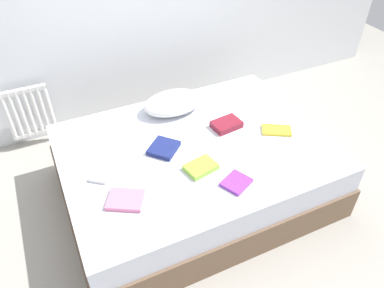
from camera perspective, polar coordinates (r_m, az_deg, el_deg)
ground_plane at (r=3.14m, az=0.39°, el=-7.28°), size 8.00×8.00×0.00m
bed at (r=2.96m, az=0.41°, el=-4.03°), size 2.00×1.50×0.50m
radiator at (r=3.68m, az=-23.66°, el=4.45°), size 0.40×0.04×0.50m
pillow at (r=3.12m, az=-2.89°, el=6.35°), size 0.51×0.33×0.16m
textbook_lime at (r=2.59m, az=1.37°, el=-3.57°), size 0.24×0.20×0.04m
textbook_white at (r=2.64m, az=-13.48°, el=-4.03°), size 0.23×0.25×0.03m
textbook_maroon at (r=2.97m, az=5.30°, el=3.01°), size 0.24×0.18×0.05m
textbook_navy at (r=2.75m, az=-4.36°, el=-0.62°), size 0.28×0.28×0.04m
textbook_yellow at (r=3.00m, az=12.84°, el=2.09°), size 0.26×0.23×0.02m
textbook_purple at (r=2.51m, az=6.81°, el=-5.86°), size 0.23×0.22×0.02m
textbook_pink at (r=2.42m, az=-10.15°, el=-8.42°), size 0.28×0.26×0.03m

